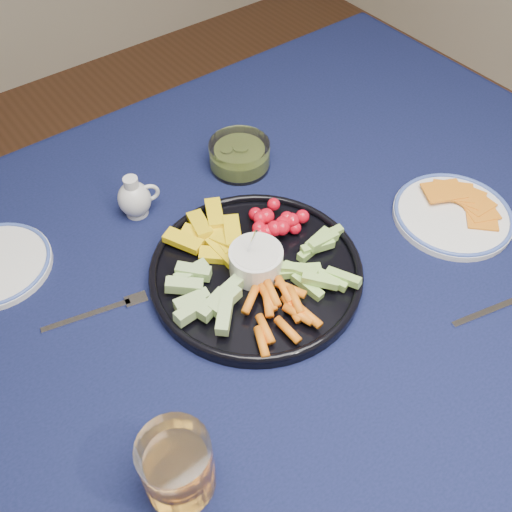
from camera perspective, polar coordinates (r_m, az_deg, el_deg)
dining_table at (r=0.95m, az=-3.95°, el=-7.77°), size 1.67×1.07×0.75m
crudite_platter at (r=0.89m, az=-0.10°, el=-1.38°), size 0.34×0.34×0.11m
creamer_pitcher at (r=1.00m, az=-12.01°, el=5.65°), size 0.07×0.06×0.08m
pickle_bowl at (r=1.08m, az=-1.65°, el=9.94°), size 0.11×0.11×0.05m
cheese_plate at (r=1.04m, az=19.12°, el=4.06°), size 0.20×0.20×0.02m
juice_tumbler at (r=0.71m, az=-7.84°, el=-20.26°), size 0.09×0.09×0.10m
fork_left at (r=0.89m, az=-14.92°, el=-5.25°), size 0.16×0.05×0.00m
fork_right at (r=0.95m, az=23.64°, el=-4.47°), size 0.16×0.05×0.00m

